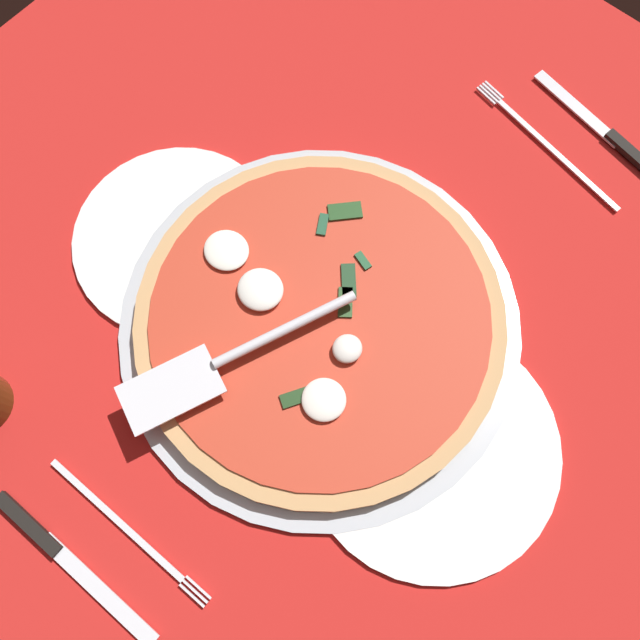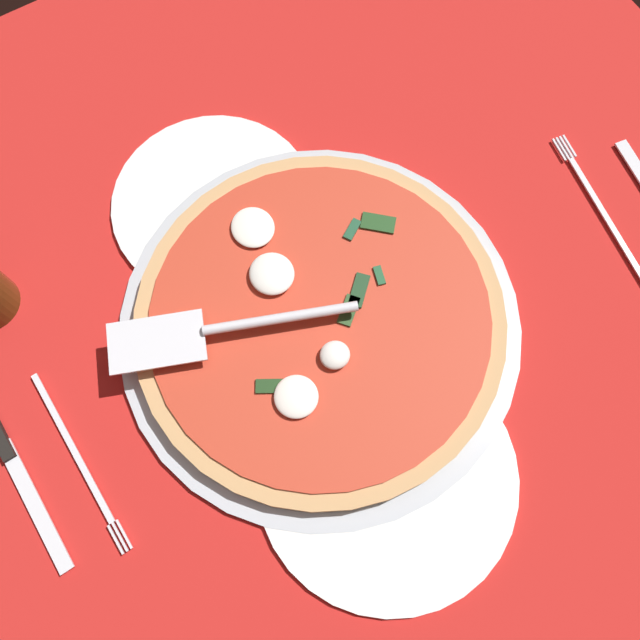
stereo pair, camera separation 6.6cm
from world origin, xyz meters
TOP-DOWN VIEW (x-y plane):
  - ground_plane at (0.00, 0.00)cm, footprint 106.15×106.15cm
  - checker_pattern at (-0.00, -0.00)cm, footprint 106.15×106.15cm
  - pizza_pan at (1.27, -1.84)cm, footprint 40.91×40.91cm
  - dinner_plate_left at (-16.73, -4.52)cm, footprint 22.11×22.11cm
  - dinner_plate_right at (17.50, -4.27)cm, footprint 24.89×24.89cm
  - pizza at (1.18, -1.90)cm, footprint 37.13×37.13cm
  - pizza_server at (-1.91, -10.96)cm, footprint 11.78×23.62cm
  - place_setting_near at (-0.64, -31.49)cm, footprint 21.52×12.56cm
  - place_setting_far at (8.85, 33.91)cm, footprint 23.49×16.91cm

SIDE VIEW (x-z plane):
  - ground_plane at x=0.00cm, z-range -0.80..0.00cm
  - checker_pattern at x=0.00cm, z-range 0.00..0.10cm
  - place_setting_far at x=8.85cm, z-range -0.25..1.15cm
  - place_setting_near at x=-0.64cm, z-range -0.24..1.16cm
  - dinner_plate_left at x=-16.73cm, z-range 0.10..1.10cm
  - dinner_plate_right at x=17.50cm, z-range 0.10..1.10cm
  - pizza_pan at x=1.27cm, z-range 0.10..1.15cm
  - pizza at x=1.18cm, z-range 0.50..3.89cm
  - pizza_server at x=-1.91cm, z-range 4.37..5.37cm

